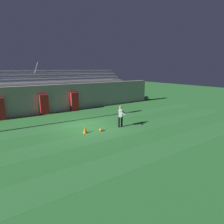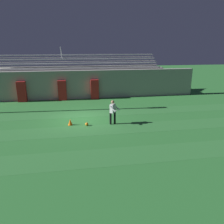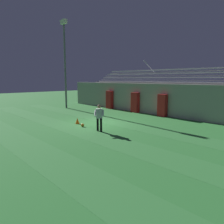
{
  "view_description": "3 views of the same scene",
  "coord_description": "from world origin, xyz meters",
  "px_view_note": "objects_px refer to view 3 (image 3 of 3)",
  "views": [
    {
      "loc": [
        -6.12,
        -12.54,
        4.39
      ],
      "look_at": [
        1.47,
        -1.34,
        1.24
      ],
      "focal_mm": 30.0,
      "sensor_mm": 36.0,
      "label": 1
    },
    {
      "loc": [
        -0.19,
        -15.38,
        5.22
      ],
      "look_at": [
        2.01,
        -2.03,
        1.03
      ],
      "focal_mm": 35.0,
      "sensor_mm": 36.0,
      "label": 2
    },
    {
      "loc": [
        12.52,
        -9.82,
        3.24
      ],
      "look_at": [
        2.41,
        -0.68,
        1.16
      ],
      "focal_mm": 35.0,
      "sensor_mm": 36.0,
      "label": 3
    }
  ],
  "objects_px": {
    "padding_pillar_gate_right": "(162,105)",
    "soccer_ball": "(83,125)",
    "padding_pillar_far_left": "(110,100)",
    "traffic_cone": "(77,121)",
    "goalkeeper": "(99,116)",
    "padding_pillar_gate_left": "(135,102)",
    "floodlight_pole": "(65,55)"
  },
  "relations": [
    {
      "from": "padding_pillar_gate_right",
      "to": "soccer_ball",
      "type": "height_order",
      "value": "padding_pillar_gate_right"
    },
    {
      "from": "padding_pillar_far_left",
      "to": "traffic_cone",
      "type": "relative_size",
      "value": 4.6
    },
    {
      "from": "padding_pillar_gate_right",
      "to": "traffic_cone",
      "type": "height_order",
      "value": "padding_pillar_gate_right"
    },
    {
      "from": "padding_pillar_far_left",
      "to": "goalkeeper",
      "type": "xyz_separation_m",
      "value": [
        7.47,
        -7.46,
        -0.01
      ]
    },
    {
      "from": "soccer_ball",
      "to": "padding_pillar_far_left",
      "type": "bearing_deg",
      "value": 127.18
    },
    {
      "from": "padding_pillar_gate_left",
      "to": "goalkeeper",
      "type": "distance_m",
      "value": 8.34
    },
    {
      "from": "soccer_ball",
      "to": "goalkeeper",
      "type": "bearing_deg",
      "value": 1.1
    },
    {
      "from": "padding_pillar_far_left",
      "to": "goalkeeper",
      "type": "relative_size",
      "value": 1.16
    },
    {
      "from": "padding_pillar_far_left",
      "to": "floodlight_pole",
      "type": "relative_size",
      "value": 0.2
    },
    {
      "from": "floodlight_pole",
      "to": "soccer_ball",
      "type": "distance_m",
      "value": 11.65
    },
    {
      "from": "floodlight_pole",
      "to": "padding_pillar_gate_right",
      "type": "bearing_deg",
      "value": 17.6
    },
    {
      "from": "goalkeeper",
      "to": "padding_pillar_gate_right",
      "type": "bearing_deg",
      "value": 94.41
    },
    {
      "from": "padding_pillar_gate_right",
      "to": "traffic_cone",
      "type": "bearing_deg",
      "value": -107.78
    },
    {
      "from": "padding_pillar_gate_right",
      "to": "padding_pillar_gate_left",
      "type": "bearing_deg",
      "value": 180.0
    },
    {
      "from": "padding_pillar_gate_right",
      "to": "padding_pillar_far_left",
      "type": "height_order",
      "value": "same"
    },
    {
      "from": "goalkeeper",
      "to": "soccer_ball",
      "type": "distance_m",
      "value": 1.97
    },
    {
      "from": "padding_pillar_far_left",
      "to": "soccer_ball",
      "type": "distance_m",
      "value": 9.44
    },
    {
      "from": "goalkeeper",
      "to": "traffic_cone",
      "type": "height_order",
      "value": "goalkeeper"
    },
    {
      "from": "padding_pillar_gate_left",
      "to": "floodlight_pole",
      "type": "height_order",
      "value": "floodlight_pole"
    },
    {
      "from": "padding_pillar_gate_left",
      "to": "padding_pillar_gate_right",
      "type": "height_order",
      "value": "same"
    },
    {
      "from": "padding_pillar_far_left",
      "to": "traffic_cone",
      "type": "bearing_deg",
      "value": -57.45
    },
    {
      "from": "padding_pillar_gate_left",
      "to": "padding_pillar_gate_right",
      "type": "xyz_separation_m",
      "value": [
        3.15,
        0.0,
        0.0
      ]
    },
    {
      "from": "padding_pillar_far_left",
      "to": "goalkeeper",
      "type": "bearing_deg",
      "value": -44.97
    },
    {
      "from": "padding_pillar_gate_right",
      "to": "traffic_cone",
      "type": "xyz_separation_m",
      "value": [
        -2.3,
        -7.19,
        -0.76
      ]
    },
    {
      "from": "soccer_ball",
      "to": "traffic_cone",
      "type": "distance_m",
      "value": 1.14
    },
    {
      "from": "traffic_cone",
      "to": "soccer_ball",
      "type": "bearing_deg",
      "value": -15.59
    },
    {
      "from": "floodlight_pole",
      "to": "padding_pillar_gate_left",
      "type": "bearing_deg",
      "value": 24.42
    },
    {
      "from": "padding_pillar_gate_left",
      "to": "padding_pillar_far_left",
      "type": "distance_m",
      "value": 3.74
    },
    {
      "from": "padding_pillar_gate_right",
      "to": "soccer_ball",
      "type": "relative_size",
      "value": 8.77
    },
    {
      "from": "goalkeeper",
      "to": "traffic_cone",
      "type": "distance_m",
      "value": 2.99
    },
    {
      "from": "padding_pillar_gate_left",
      "to": "padding_pillar_gate_right",
      "type": "distance_m",
      "value": 3.15
    },
    {
      "from": "floodlight_pole",
      "to": "goalkeeper",
      "type": "xyz_separation_m",
      "value": [
        11.03,
        -4.14,
        -4.88
      ]
    }
  ]
}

